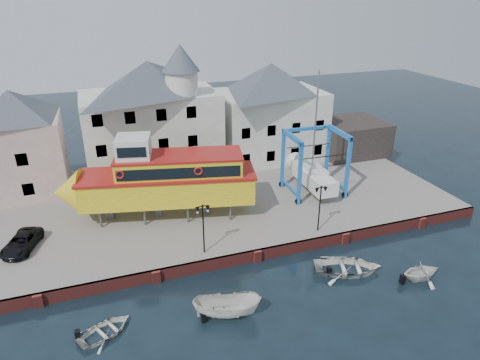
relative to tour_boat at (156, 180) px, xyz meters
name	(u,v)px	position (x,y,z in m)	size (l,w,h in m)	color
ground	(257,261)	(6.34, -8.29, -4.58)	(140.00, 140.00, 0.00)	black
hardstanding	(218,198)	(6.34, 2.71, -4.08)	(44.00, 22.00, 1.00)	slate
quay_wall	(257,255)	(6.34, -8.18, -4.08)	(44.00, 0.47, 1.00)	maroon
building_pink	(19,143)	(-11.66, 9.71, 1.57)	(8.00, 7.00, 10.30)	tan
building_white_main	(153,118)	(1.47, 10.11, 2.76)	(14.00, 8.30, 14.00)	#B9B9AB
building_white_right	(270,112)	(15.34, 10.71, 2.01)	(12.00, 8.00, 11.20)	#B9B9AB
shed_dark	(350,137)	(25.34, 8.71, -1.58)	(8.00, 7.00, 4.00)	black
lamp_post_left	(203,217)	(2.34, -7.09, -0.41)	(1.12, 0.32, 4.20)	black
lamp_post_right	(320,197)	(12.34, -7.09, -0.41)	(1.12, 0.32, 4.20)	black
tour_boat	(156,180)	(0.00, 0.00, 0.00)	(17.93, 7.87, 7.60)	#59595E
travel_lift	(310,171)	(15.54, 0.53, -1.56)	(5.81, 8.07, 12.09)	#175CAA
van	(22,242)	(-11.11, -1.87, -2.99)	(1.99, 4.31, 1.20)	black
motorboat_a	(227,316)	(2.17, -13.44, -4.58)	(1.70, 4.52, 1.75)	silver
motorboat_b	(347,272)	(12.36, -11.84, -4.58)	(3.65, 5.10, 1.06)	silver
motorboat_c	(419,279)	(16.96, -14.45, -4.58)	(2.69, 3.12, 1.64)	silver
motorboat_d	(106,334)	(-5.56, -12.43, -4.58)	(2.50, 3.51, 0.73)	silver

